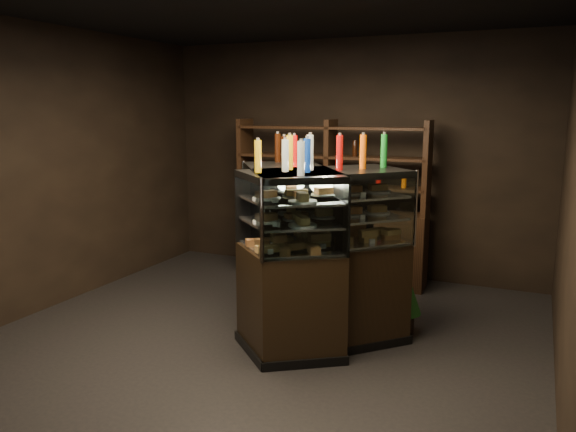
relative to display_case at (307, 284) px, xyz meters
The scene contains 7 objects.
ground 0.67m from the display_case, 154.58° to the right, with size 5.00×5.00×0.00m, color black.
room_shell 1.47m from the display_case, 154.58° to the right, with size 5.02×5.02×3.01m.
display_case is the anchor object (origin of this frame).
food_display 0.69m from the display_case, 94.63° to the right, with size 1.33×1.19×0.49m.
bottles_top 1.21m from the display_case, 85.37° to the left, with size 1.15×1.06×0.30m.
potted_conifer 0.94m from the display_case, 35.11° to the left, with size 0.38×0.38×0.81m.
back_shelving 1.93m from the display_case, 103.73° to the left, with size 2.41×0.49×2.00m.
Camera 1 is at (2.26, -4.43, 2.13)m, focal length 35.00 mm.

